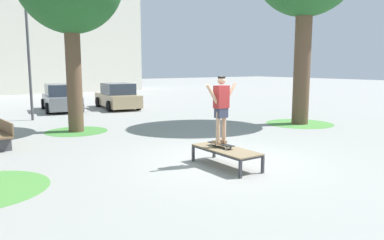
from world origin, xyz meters
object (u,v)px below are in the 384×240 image
object	(u,v)px
car_tan	(118,97)
skateboard	(221,144)
car_grey	(61,98)
skate_box	(226,151)
skater	(221,105)
light_post	(27,36)

from	to	relation	value
car_tan	skateboard	bearing A→B (deg)	-102.24
car_tan	car_grey	bearing A→B (deg)	166.67
skate_box	car_grey	distance (m)	14.37
skate_box	skateboard	xyz separation A→B (m)	(-0.00, 0.20, 0.12)
skater	car_grey	world-z (taller)	skater
skater	skate_box	bearing A→B (deg)	-89.48
skate_box	car_tan	distance (m)	13.95
skate_box	car_grey	bearing A→B (deg)	90.62
skateboard	light_post	distance (m)	11.80
skate_box	skater	size ratio (longest dim) A/B	1.13
skater	light_post	world-z (taller)	light_post
car_grey	light_post	distance (m)	4.89
skater	car_tan	world-z (taller)	skater
skate_box	car_grey	size ratio (longest dim) A/B	0.43
skateboard	skater	world-z (taller)	skater
car_grey	car_tan	xyz separation A→B (m)	(3.07, -0.73, 0.00)
car_grey	car_tan	bearing A→B (deg)	-13.33
skater	car_tan	xyz separation A→B (m)	(2.91, 13.43, -0.84)
skate_box	car_tan	size ratio (longest dim) A/B	0.44
skater	light_post	distance (m)	11.56
skate_box	light_post	xyz separation A→B (m)	(-2.31, 11.30, 3.41)
car_grey	light_post	bearing A→B (deg)	-125.08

